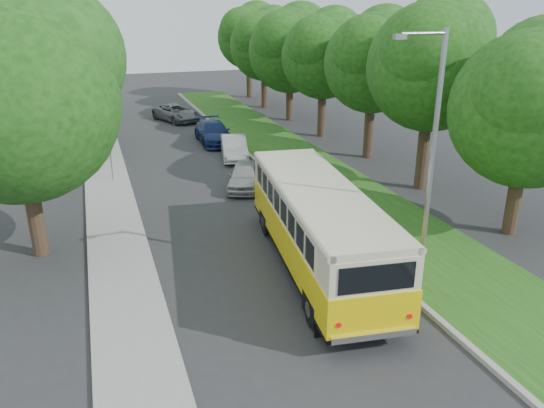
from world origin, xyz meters
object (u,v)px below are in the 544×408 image
object	(u,v)px
lamppost_far	(98,91)
car_silver	(245,176)
car_white	(234,147)
vintage_bus	(318,228)
car_grey	(176,113)
lamppost_near	(430,156)
car_blue	(214,132)

from	to	relation	value
lamppost_far	car_silver	distance (m)	10.20
car_silver	car_white	world-z (taller)	car_white
vintage_bus	car_grey	xyz separation A→B (m)	(-0.42, 26.84, -0.86)
lamppost_near	vintage_bus	xyz separation A→B (m)	(-2.59, 2.16, -2.86)
lamppost_near	car_blue	xyz separation A→B (m)	(-1.86, 20.99, -3.66)
vintage_bus	car_silver	distance (m)	9.23
car_white	car_silver	bearing A→B (deg)	-89.19
lamppost_near	vintage_bus	bearing A→B (deg)	140.25
lamppost_near	vintage_bus	size ratio (longest dim) A/B	0.79
car_white	car_grey	xyz separation A→B (m)	(-1.44, 12.14, -0.01)
car_silver	car_white	xyz separation A→B (m)	(0.95, 5.51, 0.03)
lamppost_near	car_silver	size ratio (longest dim) A/B	2.15
lamppost_near	car_grey	distance (m)	29.39
car_blue	car_grey	size ratio (longest dim) A/B	1.04
vintage_bus	car_blue	xyz separation A→B (m)	(0.73, 18.83, -0.80)
vintage_bus	car_grey	distance (m)	26.86
car_grey	lamppost_near	bearing A→B (deg)	-105.88
car_silver	car_grey	size ratio (longest dim) A/B	0.80
lamppost_near	car_silver	bearing A→B (deg)	102.55
car_silver	car_grey	xyz separation A→B (m)	(-0.49, 17.66, 0.02)
car_silver	car_grey	world-z (taller)	car_grey
vintage_bus	car_blue	world-z (taller)	vintage_bus
lamppost_near	car_silver	xyz separation A→B (m)	(-2.53, 11.34, -3.73)
lamppost_near	car_grey	bearing A→B (deg)	95.93
lamppost_near	car_blue	world-z (taller)	lamppost_near
car_white	lamppost_near	bearing A→B (deg)	-74.06
lamppost_far	car_blue	bearing A→B (deg)	19.44
lamppost_far	car_silver	world-z (taller)	lamppost_far
vintage_bus	car_white	size ratio (longest dim) A/B	2.52
lamppost_far	car_blue	size ratio (longest dim) A/B	1.54
lamppost_far	vintage_bus	bearing A→B (deg)	-68.88
lamppost_near	car_blue	bearing A→B (deg)	95.07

